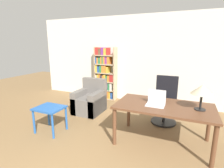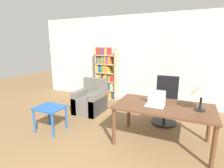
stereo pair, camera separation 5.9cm
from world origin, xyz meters
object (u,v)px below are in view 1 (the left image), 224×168
side_table_blue (50,111)px  armchair (90,101)px  bookshelf (105,75)px  desk (164,110)px  table_lamp (202,90)px  office_chair (165,102)px  laptop (156,102)px

side_table_blue → armchair: 1.32m
bookshelf → desk: bearing=-43.1°
desk → armchair: 2.22m
table_lamp → bookshelf: 3.47m
desk → office_chair: (-0.09, 0.99, -0.18)m
office_chair → bookshelf: (-2.11, 1.07, 0.33)m
desk → armchair: armchair is taller
desk → armchair: size_ratio=1.92×
office_chair → laptop: bearing=-93.1°
office_chair → armchair: (-1.95, -0.19, -0.18)m
armchair → bookshelf: bearing=97.2°
bookshelf → armchair: bearing=-82.8°
table_lamp → armchair: bearing=163.5°
desk → laptop: (-0.14, -0.03, 0.14)m
armchair → office_chair: bearing=5.6°
side_table_blue → table_lamp: bearing=10.5°
desk → table_lamp: (0.59, 0.02, 0.43)m
laptop → bookshelf: bookshelf is taller
desk → laptop: laptop is taller
table_lamp → office_chair: table_lamp is taller
laptop → bookshelf: 2.94m
desk → bookshelf: bookshelf is taller
desk → bookshelf: 3.02m
table_lamp → side_table_blue: (-2.82, -0.52, -0.64)m
laptop → office_chair: size_ratio=0.30×
office_chair → armchair: bearing=-174.4°
laptop → table_lamp: 0.78m
desk → office_chair: 1.01m
laptop → bookshelf: (-2.06, 2.09, 0.00)m
bookshelf → table_lamp: bearing=-36.2°
desk → laptop: 0.21m
desk → table_lamp: bearing=1.8°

